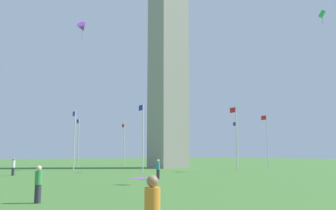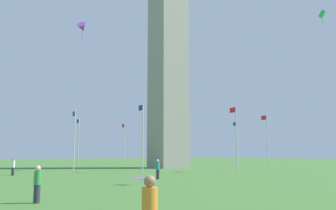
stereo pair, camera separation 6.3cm
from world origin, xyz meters
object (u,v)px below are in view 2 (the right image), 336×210
object	(u,v)px
obelisk_monument	(168,32)
flagpole_e	(74,137)
flagpole_se	(143,134)
flagpole_nw	(183,143)
person_green_shirt	(37,184)
person_white_shirt	(13,167)
kite_green_box	(322,14)
picnic_blanket_near_first_person	(139,178)
flagpole_sw	(267,139)
person_teal_shirt	(158,169)
flagpole_n	(124,142)
flagpole_ne	(78,140)
flagpole_s	(236,135)
kite_purple_delta	(82,28)
flagpole_w	(237,141)

from	to	relation	value
obelisk_monument	flagpole_e	world-z (taller)	obelisk_monument
flagpole_se	obelisk_monument	bearing A→B (deg)	-45.16
flagpole_nw	person_green_shirt	world-z (taller)	flagpole_nw
person_green_shirt	flagpole_se	bearing A→B (deg)	34.54
flagpole_e	person_white_shirt	size ratio (longest dim) A/B	4.66
person_white_shirt	obelisk_monument	bearing A→B (deg)	-22.83
obelisk_monument	kite_green_box	xyz separation A→B (m)	(-21.42, -10.21, -1.80)
flagpole_e	obelisk_monument	bearing A→B (deg)	-90.22
person_green_shirt	picnic_blanket_near_first_person	size ratio (longest dim) A/B	0.91
flagpole_sw	person_teal_shirt	distance (m)	28.21
flagpole_se	flagpole_sw	size ratio (longest dim) A/B	1.00
person_teal_shirt	person_white_shirt	distance (m)	15.80
flagpole_n	flagpole_ne	xyz separation A→B (m)	(-4.49, 10.84, 0.00)
obelisk_monument	flagpole_se	bearing A→B (deg)	134.84
obelisk_monument	picnic_blanket_near_first_person	world-z (taller)	obelisk_monument
flagpole_se	flagpole_s	size ratio (longest dim) A/B	1.00
flagpole_nw	person_white_shirt	bearing A→B (deg)	118.59
flagpole_se	kite_purple_delta	xyz separation A→B (m)	(13.36, 2.96, 16.57)
flagpole_s	kite_green_box	distance (m)	19.99
flagpole_se	flagpole_w	xyz separation A→B (m)	(10.84, -26.17, 0.00)
flagpole_sw	kite_green_box	distance (m)	19.27
kite_purple_delta	kite_green_box	bearing A→B (deg)	-134.99
flagpole_s	flagpole_nw	distance (m)	28.33
flagpole_w	flagpole_nw	distance (m)	11.73
flagpole_w	flagpole_nw	xyz separation A→B (m)	(10.84, 4.49, 0.00)
picnic_blanket_near_first_person	person_green_shirt	bearing A→B (deg)	135.56
obelisk_monument	flagpole_w	size ratio (longest dim) A/B	5.47
flagpole_ne	person_green_shirt	bearing A→B (deg)	157.95
flagpole_sw	picnic_blanket_near_first_person	xyz separation A→B (m)	(-8.10, 26.60, -4.46)
person_green_shirt	kite_purple_delta	world-z (taller)	kite_purple_delta
person_green_shirt	flagpole_sw	bearing A→B (deg)	12.22
flagpole_ne	flagpole_sw	distance (m)	30.66
flagpole_ne	flagpole_sw	xyz separation A→B (m)	(-21.68, -21.68, 0.00)
obelisk_monument	kite_purple_delta	xyz separation A→B (m)	(2.58, 13.80, -1.28)
picnic_blanket_near_first_person	flagpole_w	bearing A→B (deg)	-58.65
flagpole_w	flagpole_nw	bearing A→B (deg)	22.50
person_teal_shirt	flagpole_e	bearing A→B (deg)	64.51
person_teal_shirt	flagpole_s	bearing A→B (deg)	-4.92
obelisk_monument	flagpole_ne	size ratio (longest dim) A/B	5.47
flagpole_e	flagpole_nw	bearing A→B (deg)	-67.50
flagpole_nw	kite_purple_delta	xyz separation A→B (m)	(-8.32, 24.64, 16.57)
flagpole_s	flagpole_nw	xyz separation A→B (m)	(26.17, -10.84, 0.00)
flagpole_e	person_teal_shirt	distance (m)	21.46
kite_green_box	picnic_blanket_near_first_person	bearing A→B (deg)	84.43
flagpole_ne	flagpole_e	world-z (taller)	same
flagpole_sw	kite_purple_delta	bearing A→B (deg)	61.53
flagpole_w	flagpole_ne	bearing A→B (deg)	67.50
person_green_shirt	flagpole_s	bearing A→B (deg)	14.17
kite_purple_delta	kite_green_box	size ratio (longest dim) A/B	1.43
flagpole_e	flagpole_w	world-z (taller)	same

